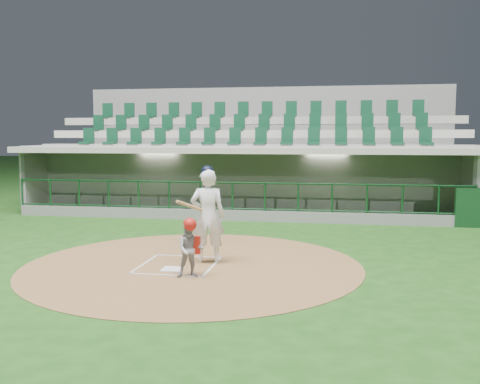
{
  "coord_description": "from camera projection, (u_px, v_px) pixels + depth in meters",
  "views": [
    {
      "loc": [
        3.21,
        -11.07,
        2.73
      ],
      "look_at": [
        0.84,
        2.6,
        1.3
      ],
      "focal_mm": 40.0,
      "sensor_mm": 36.0,
      "label": 1
    }
  ],
  "objects": [
    {
      "name": "ground",
      "position": [
        182.0,
        262.0,
        11.67
      ],
      "size": [
        120.0,
        120.0,
        0.0
      ],
      "primitive_type": "plane",
      "color": "#184112",
      "rests_on": "ground"
    },
    {
      "name": "batter_box_chalk",
      "position": [
        178.0,
        265.0,
        11.38
      ],
      "size": [
        1.55,
        1.8,
        0.01
      ],
      "color": "silver",
      "rests_on": "ground"
    },
    {
      "name": "seating_deck",
      "position": [
        254.0,
        169.0,
        22.22
      ],
      "size": [
        17.0,
        6.72,
        5.15
      ],
      "color": "gray",
      "rests_on": "ground"
    },
    {
      "name": "dugout_structure",
      "position": [
        242.0,
        186.0,
        19.24
      ],
      "size": [
        16.4,
        3.7,
        3.0
      ],
      "color": "slate",
      "rests_on": "ground"
    },
    {
      "name": "dirt_circle",
      "position": [
        193.0,
        265.0,
        11.43
      ],
      "size": [
        7.2,
        7.2,
        0.01
      ],
      "primitive_type": "cylinder",
      "color": "brown",
      "rests_on": "ground"
    },
    {
      "name": "home_plate",
      "position": [
        173.0,
        269.0,
        10.99
      ],
      "size": [
        0.43,
        0.43,
        0.02
      ],
      "primitive_type": "cube",
      "color": "silver",
      "rests_on": "dirt_circle"
    },
    {
      "name": "batter",
      "position": [
        208.0,
        215.0,
        11.54
      ],
      "size": [
        0.95,
        0.94,
        2.12
      ],
      "color": "white",
      "rests_on": "dirt_circle"
    },
    {
      "name": "catcher",
      "position": [
        190.0,
        248.0,
        10.36
      ],
      "size": [
        0.63,
        0.55,
        1.16
      ],
      "color": "#95959B",
      "rests_on": "dirt_circle"
    }
  ]
}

